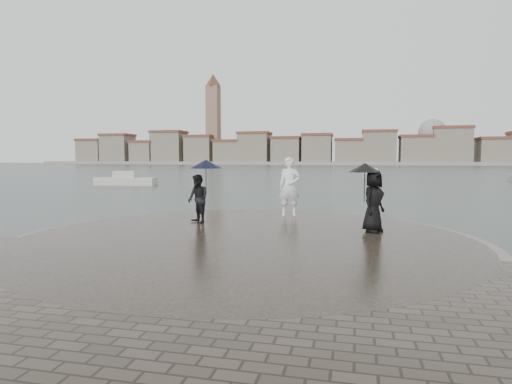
# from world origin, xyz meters

# --- Properties ---
(ground) EXTENTS (400.00, 400.00, 0.00)m
(ground) POSITION_xyz_m (0.00, 0.00, 0.00)
(ground) COLOR #2B3835
(ground) RESTS_ON ground
(kerb_ring) EXTENTS (12.50, 12.50, 0.32)m
(kerb_ring) POSITION_xyz_m (0.00, 3.50, 0.16)
(kerb_ring) COLOR gray
(kerb_ring) RESTS_ON ground
(quay_tip) EXTENTS (11.90, 11.90, 0.36)m
(quay_tip) POSITION_xyz_m (0.00, 3.50, 0.18)
(quay_tip) COLOR #2D261E
(quay_tip) RESTS_ON ground
(statue) EXTENTS (0.86, 0.66, 2.13)m
(statue) POSITION_xyz_m (0.53, 7.89, 1.43)
(statue) COLOR white
(statue) RESTS_ON quay_tip
(visitor_left) EXTENTS (1.26, 1.10, 2.04)m
(visitor_left) POSITION_xyz_m (-2.01, 5.51, 1.48)
(visitor_left) COLOR black
(visitor_left) RESTS_ON quay_tip
(visitor_right) EXTENTS (1.17, 1.08, 1.95)m
(visitor_right) POSITION_xyz_m (3.31, 4.99, 1.44)
(visitor_right) COLOR black
(visitor_right) RESTS_ON quay_tip
(far_skyline) EXTENTS (260.00, 20.00, 37.00)m
(far_skyline) POSITION_xyz_m (-6.29, 160.71, 5.61)
(far_skyline) COLOR gray
(far_skyline) RESTS_ON ground
(boats) EXTENTS (41.37, 21.69, 1.50)m
(boats) POSITION_xyz_m (2.25, 38.61, 0.38)
(boats) COLOR beige
(boats) RESTS_ON ground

